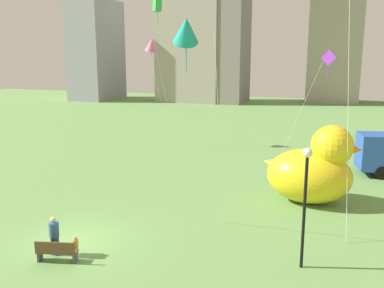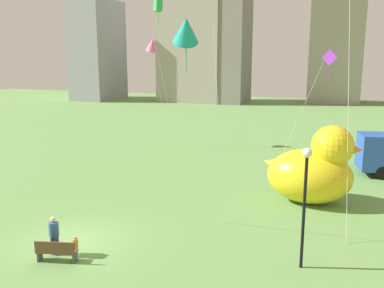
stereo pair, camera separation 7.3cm
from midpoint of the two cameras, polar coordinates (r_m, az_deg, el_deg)
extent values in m
plane|color=#65944D|center=(19.63, -15.78, -12.64)|extent=(140.00, 140.00, 0.00)
cube|color=brown|center=(17.95, -17.92, -13.68)|extent=(1.66, 0.87, 0.06)
cube|color=brown|center=(17.68, -18.22, -13.19)|extent=(1.56, 0.49, 0.45)
cube|color=#47474C|center=(18.32, -20.02, -14.06)|extent=(0.18, 0.38, 0.39)
cube|color=#47474C|center=(17.79, -15.66, -14.57)|extent=(0.18, 0.38, 0.39)
cylinder|color=#38476B|center=(18.58, -18.43, -12.88)|extent=(0.18, 0.18, 0.80)
cylinder|color=#38476B|center=(18.46, -17.93, -13.01)|extent=(0.18, 0.18, 0.80)
cylinder|color=#33598C|center=(18.25, -18.32, -10.93)|extent=(0.40, 0.40, 0.60)
sphere|color=#D8AD8C|center=(18.09, -18.41, -9.71)|extent=(0.23, 0.23, 0.23)
cylinder|color=silver|center=(18.16, -15.70, -13.92)|extent=(0.10, 0.10, 0.45)
cylinder|color=silver|center=(18.10, -15.40, -13.99)|extent=(0.10, 0.10, 0.45)
cylinder|color=gold|center=(17.96, -15.62, -12.82)|extent=(0.22, 0.22, 0.34)
sphere|color=#D8AD8C|center=(17.87, -15.66, -12.13)|extent=(0.13, 0.13, 0.13)
ellipsoid|color=yellow|center=(24.15, 15.48, -4.19)|extent=(4.61, 3.41, 3.01)
sphere|color=yellow|center=(23.67, 18.37, -0.25)|extent=(2.25, 2.25, 2.25)
cone|color=orange|center=(23.69, 20.79, -0.69)|extent=(1.01, 1.01, 1.01)
cone|color=yellow|center=(24.25, 10.83, -2.67)|extent=(1.38, 1.20, 1.45)
cylinder|color=black|center=(16.53, 14.82, -9.08)|extent=(0.12, 0.12, 4.38)
sphere|color=#EAEACC|center=(15.86, 15.26, -1.15)|extent=(0.37, 0.37, 0.37)
cylinder|color=black|center=(31.45, 23.74, -3.08)|extent=(1.37, 2.53, 0.90)
cube|color=gray|center=(82.25, -12.87, 12.22)|extent=(6.62, 10.12, 18.09)
cube|color=#9E938C|center=(76.46, -0.21, 17.50)|extent=(11.33, 6.30, 31.25)
cube|color=gray|center=(75.54, 4.55, 17.69)|extent=(7.40, 7.86, 31.65)
cube|color=#9E938C|center=(80.55, 19.05, 14.61)|extent=(8.72, 10.17, 25.70)
cylinder|color=silver|center=(36.96, -4.44, 6.34)|extent=(1.29, 2.05, 9.00)
cone|color=pink|center=(37.81, -5.56, 13.26)|extent=(1.77, 1.75, 1.39)
cylinder|color=pink|center=(37.80, -5.53, 11.90)|extent=(0.04, 0.04, 1.60)
cylinder|color=silver|center=(20.07, 20.29, 3.77)|extent=(0.68, 3.33, 10.85)
cylinder|color=silver|center=(36.70, 14.77, 5.08)|extent=(2.77, 3.80, 7.89)
cube|color=purple|center=(34.97, 18.00, 11.07)|extent=(1.19, 0.56, 1.27)
cylinder|color=purple|center=(34.98, 17.91, 9.60)|extent=(0.04, 0.04, 1.60)
cylinder|color=silver|center=(37.61, -4.22, 9.05)|extent=(2.04, 1.54, 12.42)
cube|color=green|center=(39.06, -4.78, 18.27)|extent=(0.85, 0.98, 1.20)
cylinder|color=green|center=(38.97, -4.76, 16.95)|extent=(0.04, 0.04, 1.60)
cylinder|color=silver|center=(18.28, 3.65, 0.91)|extent=(0.35, 3.00, 9.06)
cone|color=teal|center=(18.33, -0.93, 15.18)|extent=(1.64, 1.84, 1.52)
cylinder|color=teal|center=(18.29, -0.92, 12.36)|extent=(0.04, 0.04, 1.60)
camera|label=1|loc=(0.04, -90.11, -0.02)|focal=39.36mm
camera|label=2|loc=(0.04, 89.89, 0.02)|focal=39.36mm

